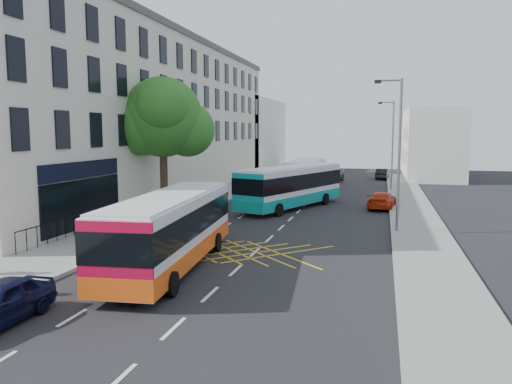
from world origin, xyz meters
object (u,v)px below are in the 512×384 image
Objects in this scene: bus_far at (305,175)px; lamp_near at (397,147)px; distant_car_dark at (383,174)px; bus_mid at (291,186)px; red_hatchback at (382,200)px; motorbike at (148,273)px; lamp_far at (392,140)px; bus_near at (171,229)px; street_tree at (162,118)px; parked_car_silver at (126,244)px; distant_car_grey at (331,175)px.

lamp_near is at bearing -65.32° from bus_far.
bus_mid is at bearing 80.76° from distant_car_dark.
lamp_near reaches higher than red_hatchback.
lamp_far is at bearing 88.28° from motorbike.
bus_far is (1.17, 27.31, -0.06)m from bus_near.
motorbike is at bearing -82.35° from bus_near.
street_tree is 1.10× the size of lamp_near.
lamp_near is 3.75× the size of motorbike.
distant_car_dark is (-0.70, 31.59, -4.01)m from lamp_near.
bus_far is at bearing 74.93° from parked_car_silver.
distant_car_grey is (4.91, 35.87, -0.04)m from parked_car_silver.
motorbike is at bearing 79.33° from red_hatchback.
lamp_far is at bearing 98.74° from distant_car_dark.
lamp_far is 1.78× the size of parked_car_silver.
parked_car_silver is (-11.10, -28.73, -3.88)m from lamp_far.
bus_mid reaches higher than distant_car_grey.
bus_mid reaches higher than bus_near.
distant_car_grey is at bearing -65.59° from red_hatchback.
lamp_far is at bearing 67.93° from bus_near.
red_hatchback is (7.26, 21.77, -0.30)m from motorbike.
bus_near is at bearing -75.33° from bus_mid.
parked_car_silver is (-4.12, -16.12, -0.83)m from bus_mid.
lamp_far is 10.23m from distant_car_grey.
lamp_far is 1.93× the size of red_hatchback.
lamp_far is at bearing 61.10° from parked_car_silver.
lamp_far is 11.94m from red_hatchback.
bus_far reaches higher than distant_car_dark.
bus_near reaches higher than motorbike.
distant_car_grey is at bearing 102.84° from lamp_near.
bus_near is 3.98m from motorbike.
distant_car_dark is at bearing 91.26° from lamp_near.
distant_car_dark is at bearing 93.44° from lamp_far.
parked_car_silver is (3.61, -11.69, -5.55)m from street_tree.
lamp_near is 15.69m from motorbike.
distant_car_dark is at bearing -82.23° from red_hatchback.
lamp_near is at bearing -90.00° from lamp_far.
lamp_near is 1.93× the size of red_hatchback.
distant_car_dark is (-0.70, 11.59, -4.01)m from lamp_far.
bus_near is 4.97× the size of motorbike.
bus_far reaches higher than parked_car_silver.
red_hatchback is 19.18m from distant_car_grey.
parked_car_silver is at bearing 138.16° from motorbike.
bus_near is 27.34m from bus_far.
distant_car_grey reaches higher than red_hatchback.
bus_far is 4.73× the size of motorbike.
motorbike is 40.18m from distant_car_grey.
street_tree reaches higher than bus_near.
motorbike is at bearing -88.75° from bus_far.
street_tree reaches higher than parked_car_silver.
bus_far is at bearing 101.29° from motorbike.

